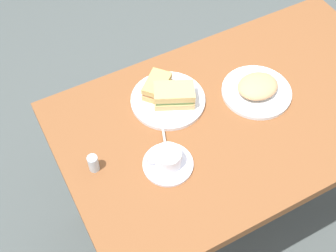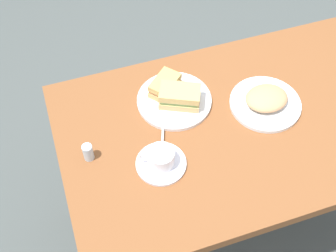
{
  "view_description": "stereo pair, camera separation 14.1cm",
  "coord_description": "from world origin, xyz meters",
  "px_view_note": "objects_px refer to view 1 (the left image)",
  "views": [
    {
      "loc": [
        -0.66,
        -0.71,
        1.94
      ],
      "look_at": [
        -0.27,
        0.04,
        0.8
      ],
      "focal_mm": 47.15,
      "sensor_mm": 36.0,
      "label": 1
    },
    {
      "loc": [
        -0.53,
        -0.76,
        1.94
      ],
      "look_at": [
        -0.27,
        0.04,
        0.8
      ],
      "focal_mm": 47.15,
      "sensor_mm": 36.0,
      "label": 2
    }
  ],
  "objects_px": {
    "side_plate": "(256,92)",
    "sandwich_front": "(174,95)",
    "dining_table": "(239,127)",
    "salt_shaker": "(93,163)",
    "sandwich_back": "(157,86)",
    "coffee_saucer": "(168,164)",
    "coffee_cup": "(167,158)",
    "sandwich_plate": "(168,100)",
    "spoon": "(165,143)"
  },
  "relations": [
    {
      "from": "spoon",
      "to": "side_plate",
      "type": "distance_m",
      "value": 0.38
    },
    {
      "from": "sandwich_front",
      "to": "salt_shaker",
      "type": "bearing_deg",
      "value": -161.75
    },
    {
      "from": "sandwich_plate",
      "to": "coffee_cup",
      "type": "distance_m",
      "value": 0.26
    },
    {
      "from": "dining_table",
      "to": "sandwich_front",
      "type": "bearing_deg",
      "value": 145.75
    },
    {
      "from": "dining_table",
      "to": "coffee_saucer",
      "type": "relative_size",
      "value": 7.99
    },
    {
      "from": "sandwich_plate",
      "to": "sandwich_front",
      "type": "relative_size",
      "value": 1.63
    },
    {
      "from": "sandwich_plate",
      "to": "sandwich_front",
      "type": "bearing_deg",
      "value": -58.34
    },
    {
      "from": "sandwich_plate",
      "to": "coffee_cup",
      "type": "bearing_deg",
      "value": -118.35
    },
    {
      "from": "dining_table",
      "to": "sandwich_back",
      "type": "relative_size",
      "value": 9.71
    },
    {
      "from": "side_plate",
      "to": "salt_shaker",
      "type": "relative_size",
      "value": 3.96
    },
    {
      "from": "dining_table",
      "to": "spoon",
      "type": "height_order",
      "value": "spoon"
    },
    {
      "from": "sandwich_plate",
      "to": "spoon",
      "type": "bearing_deg",
      "value": -121.07
    },
    {
      "from": "side_plate",
      "to": "sandwich_front",
      "type": "bearing_deg",
      "value": 161.68
    },
    {
      "from": "spoon",
      "to": "side_plate",
      "type": "xyz_separation_m",
      "value": [
        0.38,
        0.04,
        -0.01
      ]
    },
    {
      "from": "sandwich_front",
      "to": "coffee_cup",
      "type": "xyz_separation_m",
      "value": [
        -0.13,
        -0.21,
        -0.0
      ]
    },
    {
      "from": "dining_table",
      "to": "coffee_saucer",
      "type": "distance_m",
      "value": 0.35
    },
    {
      "from": "sandwich_front",
      "to": "coffee_cup",
      "type": "bearing_deg",
      "value": -123.11
    },
    {
      "from": "dining_table",
      "to": "side_plate",
      "type": "xyz_separation_m",
      "value": [
        0.08,
        0.04,
        0.11
      ]
    },
    {
      "from": "sandwich_plate",
      "to": "side_plate",
      "type": "distance_m",
      "value": 0.31
    },
    {
      "from": "sandwich_front",
      "to": "salt_shaker",
      "type": "height_order",
      "value": "sandwich_front"
    },
    {
      "from": "side_plate",
      "to": "sandwich_plate",
      "type": "bearing_deg",
      "value": 158.88
    },
    {
      "from": "sandwich_back",
      "to": "coffee_saucer",
      "type": "bearing_deg",
      "value": -110.56
    },
    {
      "from": "sandwich_front",
      "to": "side_plate",
      "type": "height_order",
      "value": "sandwich_front"
    },
    {
      "from": "coffee_saucer",
      "to": "sandwich_back",
      "type": "bearing_deg",
      "value": 69.44
    },
    {
      "from": "sandwich_plate",
      "to": "coffee_saucer",
      "type": "height_order",
      "value": "sandwich_plate"
    },
    {
      "from": "salt_shaker",
      "to": "sandwich_back",
      "type": "bearing_deg",
      "value": 29.87
    },
    {
      "from": "coffee_saucer",
      "to": "spoon",
      "type": "distance_m",
      "value": 0.08
    },
    {
      "from": "coffee_cup",
      "to": "side_plate",
      "type": "xyz_separation_m",
      "value": [
        0.41,
        0.11,
        -0.03
      ]
    },
    {
      "from": "sandwich_front",
      "to": "spoon",
      "type": "xyz_separation_m",
      "value": [
        -0.11,
        -0.13,
        -0.03
      ]
    },
    {
      "from": "sandwich_plate",
      "to": "coffee_saucer",
      "type": "xyz_separation_m",
      "value": [
        -0.12,
        -0.23,
        -0.0
      ]
    },
    {
      "from": "dining_table",
      "to": "sandwich_back",
      "type": "distance_m",
      "value": 0.33
    },
    {
      "from": "dining_table",
      "to": "salt_shaker",
      "type": "height_order",
      "value": "salt_shaker"
    },
    {
      "from": "spoon",
      "to": "side_plate",
      "type": "bearing_deg",
      "value": 6.45
    },
    {
      "from": "side_plate",
      "to": "coffee_cup",
      "type": "bearing_deg",
      "value": -164.47
    },
    {
      "from": "sandwich_front",
      "to": "sandwich_back",
      "type": "relative_size",
      "value": 1.21
    },
    {
      "from": "sandwich_front",
      "to": "side_plate",
      "type": "distance_m",
      "value": 0.29
    },
    {
      "from": "spoon",
      "to": "salt_shaker",
      "type": "distance_m",
      "value": 0.23
    },
    {
      "from": "spoon",
      "to": "coffee_cup",
      "type": "bearing_deg",
      "value": -111.92
    },
    {
      "from": "dining_table",
      "to": "coffee_cup",
      "type": "height_order",
      "value": "coffee_cup"
    },
    {
      "from": "sandwich_front",
      "to": "spoon",
      "type": "relative_size",
      "value": 1.63
    },
    {
      "from": "sandwich_front",
      "to": "coffee_saucer",
      "type": "distance_m",
      "value": 0.25
    },
    {
      "from": "salt_shaker",
      "to": "dining_table",
      "type": "bearing_deg",
      "value": -2.2
    },
    {
      "from": "spoon",
      "to": "salt_shaker",
      "type": "xyz_separation_m",
      "value": [
        -0.23,
        0.02,
        0.02
      ]
    },
    {
      "from": "side_plate",
      "to": "dining_table",
      "type": "bearing_deg",
      "value": -154.21
    },
    {
      "from": "sandwich_back",
      "to": "spoon",
      "type": "distance_m",
      "value": 0.22
    },
    {
      "from": "coffee_cup",
      "to": "spoon",
      "type": "relative_size",
      "value": 1.1
    },
    {
      "from": "spoon",
      "to": "sandwich_front",
      "type": "bearing_deg",
      "value": 51.92
    },
    {
      "from": "sandwich_plate",
      "to": "coffee_saucer",
      "type": "distance_m",
      "value": 0.26
    },
    {
      "from": "coffee_saucer",
      "to": "side_plate",
      "type": "distance_m",
      "value": 0.43
    },
    {
      "from": "coffee_cup",
      "to": "side_plate",
      "type": "bearing_deg",
      "value": 15.53
    }
  ]
}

